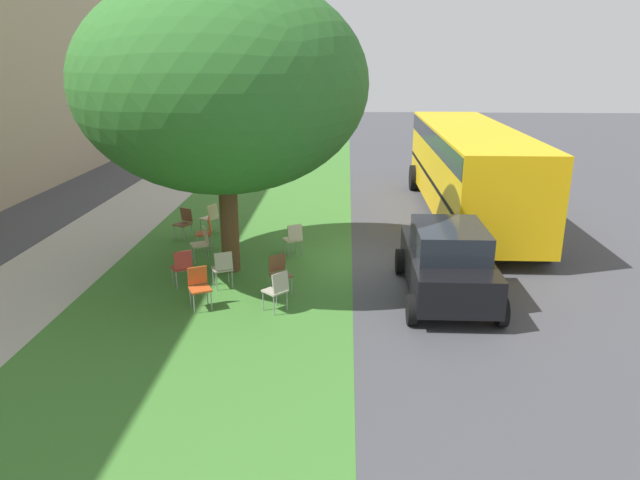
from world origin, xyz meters
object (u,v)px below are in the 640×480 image
at_px(chair_2, 210,216).
at_px(chair_9, 279,271).
at_px(chair_0, 202,241).
at_px(parked_car, 447,261).
at_px(street_tree, 223,85).
at_px(school_bus, 469,164).
at_px(chair_6, 199,284).
at_px(chair_5, 182,265).
at_px(chair_8, 184,221).
at_px(chair_4, 277,288).
at_px(chair_1, 223,266).
at_px(chair_7, 294,237).
at_px(chair_3, 206,231).

height_order(chair_2, chair_9, same).
relative_size(chair_0, parked_car, 0.24).
distance_m(street_tree, school_bus, 8.80).
relative_size(street_tree, chair_6, 7.77).
bearing_deg(chair_0, chair_5, 179.26).
relative_size(chair_5, chair_8, 1.00).
xyz_separation_m(chair_4, chair_6, (0.13, 1.64, 0.00)).
bearing_deg(chair_1, street_tree, 2.05).
height_order(street_tree, school_bus, street_tree).
bearing_deg(school_bus, chair_8, 107.12).
xyz_separation_m(chair_7, chair_9, (-2.47, 0.09, 0.00)).
bearing_deg(chair_9, chair_2, 29.82).
bearing_deg(parked_car, chair_1, 86.49).
distance_m(chair_1, chair_4, 1.83).
relative_size(street_tree, chair_2, 7.77).
xyz_separation_m(street_tree, chair_6, (-2.24, 0.23, -3.90)).
bearing_deg(chair_8, school_bus, -72.88).
height_order(chair_8, chair_9, same).
xyz_separation_m(chair_1, chair_4, (-1.21, -1.37, 0.00)).
relative_size(chair_2, chair_8, 1.00).
xyz_separation_m(chair_0, school_bus, (4.45, -7.53, 1.24)).
bearing_deg(chair_9, street_tree, 44.01).
distance_m(chair_0, chair_8, 2.07).
height_order(chair_5, school_bus, school_bus).
height_order(chair_8, school_bus, school_bus).
relative_size(chair_4, school_bus, 0.08).
bearing_deg(school_bus, chair_9, 140.65).
relative_size(chair_1, chair_8, 1.00).
bearing_deg(street_tree, chair_5, 141.70).
height_order(parked_car, school_bus, school_bus).
xyz_separation_m(chair_2, chair_3, (-1.47, -0.22, 0.00)).
bearing_deg(chair_3, chair_7, -101.28).
bearing_deg(chair_5, chair_8, 14.51).
relative_size(chair_7, parked_car, 0.24).
distance_m(street_tree, chair_5, 4.15).
relative_size(chair_8, parked_car, 0.24).
bearing_deg(chair_5, chair_4, -118.43).
relative_size(chair_5, chair_6, 1.00).
distance_m(chair_2, chair_9, 5.11).
distance_m(chair_1, parked_car, 4.95).
height_order(chair_1, parked_car, parked_car).
bearing_deg(parked_car, chair_4, 104.28).
distance_m(chair_6, chair_7, 3.71).
bearing_deg(chair_4, chair_0, 37.07).
bearing_deg(chair_9, chair_4, -176.24).
bearing_deg(chair_2, chair_6, -169.66).
bearing_deg(chair_2, parked_car, -126.09).
xyz_separation_m(chair_0, parked_car, (-2.11, -5.84, 0.32)).
distance_m(chair_4, chair_9, 0.98).
relative_size(chair_6, school_bus, 0.08).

